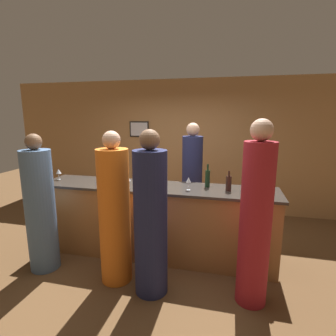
# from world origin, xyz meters

# --- Properties ---
(ground_plane) EXTENTS (14.00, 14.00, 0.00)m
(ground_plane) POSITION_xyz_m (0.00, 0.00, 0.00)
(ground_plane) COLOR brown
(back_wall) EXTENTS (8.00, 0.08, 2.80)m
(back_wall) POSITION_xyz_m (-0.00, 2.13, 1.40)
(back_wall) COLOR #A37547
(back_wall) RESTS_ON ground_plane
(bar_counter) EXTENTS (3.42, 0.68, 1.06)m
(bar_counter) POSITION_xyz_m (0.00, 0.00, 0.53)
(bar_counter) COLOR #996638
(bar_counter) RESTS_ON ground_plane
(bartender) EXTENTS (0.34, 0.34, 1.93)m
(bartender) POSITION_xyz_m (0.41, 0.83, 0.91)
(bartender) COLOR #1E234C
(bartender) RESTS_ON ground_plane
(guest_0) EXTENTS (0.38, 0.38, 1.91)m
(guest_0) POSITION_xyz_m (0.18, -0.81, 0.89)
(guest_0) COLOR #1E234C
(guest_0) RESTS_ON ground_plane
(guest_1) EXTENTS (0.38, 0.38, 1.88)m
(guest_1) POSITION_xyz_m (-0.32, -0.69, 0.87)
(guest_1) COLOR orange
(guest_1) RESTS_ON ground_plane
(guest_2) EXTENTS (0.38, 0.38, 1.83)m
(guest_2) POSITION_xyz_m (-1.38, -0.68, 0.85)
(guest_2) COLOR #4C6B93
(guest_2) RESTS_ON ground_plane
(guest_3) EXTENTS (0.33, 0.33, 2.03)m
(guest_3) POSITION_xyz_m (1.31, -0.72, 0.96)
(guest_3) COLOR maroon
(guest_3) RESTS_ON ground_plane
(wine_bottle_0) EXTENTS (0.07, 0.07, 0.33)m
(wine_bottle_0) POSITION_xyz_m (0.73, 0.12, 1.19)
(wine_bottle_0) COLOR black
(wine_bottle_0) RESTS_ON bar_counter
(wine_bottle_1) EXTENTS (0.07, 0.07, 0.27)m
(wine_bottle_1) POSITION_xyz_m (1.02, -0.01, 1.17)
(wine_bottle_1) COLOR black
(wine_bottle_1) RESTS_ON bar_counter
(wine_glass_0) EXTENTS (0.08, 0.08, 0.17)m
(wine_glass_0) POSITION_xyz_m (-0.33, -0.21, 1.20)
(wine_glass_0) COLOR silver
(wine_glass_0) RESTS_ON bar_counter
(wine_glass_1) EXTENTS (0.07, 0.07, 0.18)m
(wine_glass_1) POSITION_xyz_m (1.50, -0.28, 1.20)
(wine_glass_1) COLOR silver
(wine_glass_1) RESTS_ON bar_counter
(wine_glass_2) EXTENTS (0.07, 0.07, 0.18)m
(wine_glass_2) POSITION_xyz_m (0.49, -0.10, 1.20)
(wine_glass_2) COLOR silver
(wine_glass_2) RESTS_ON bar_counter
(wine_glass_3) EXTENTS (0.08, 0.08, 0.14)m
(wine_glass_3) POSITION_xyz_m (-0.03, -0.12, 1.17)
(wine_glass_3) COLOR silver
(wine_glass_3) RESTS_ON bar_counter
(wine_glass_4) EXTENTS (0.08, 0.08, 0.17)m
(wine_glass_4) POSITION_xyz_m (-1.57, 0.01, 1.19)
(wine_glass_4) COLOR silver
(wine_glass_4) RESTS_ON bar_counter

